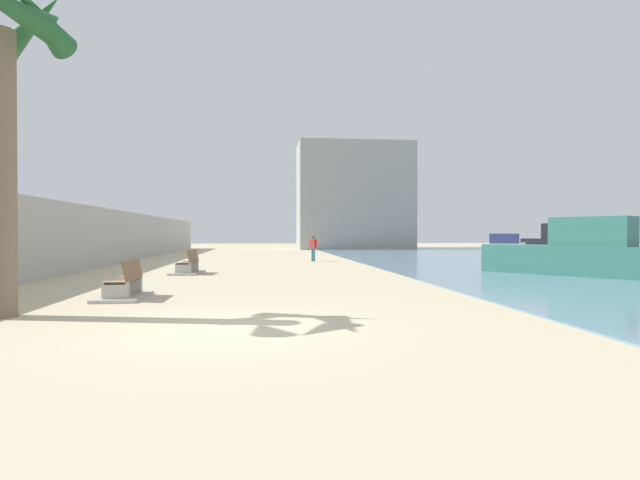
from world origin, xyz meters
name	(u,v)px	position (x,y,z in m)	size (l,w,h in m)	color
ground_plane	(249,265)	(0.00, 18.00, 0.00)	(120.00, 120.00, 0.00)	#C6B793
seawall	(98,237)	(-7.50, 18.00, 1.46)	(0.80, 64.00, 2.92)	#ADAAA3
palm_tree	(0,86)	(-4.48, 1.68, 4.54)	(2.84, 2.93, 6.73)	#7A6651
bench_near	(124,289)	(-2.86, 4.52, 0.23)	(1.10, 2.10, 0.98)	#ADAAA3
bench_far	(188,268)	(-2.38, 12.68, 0.23)	(1.29, 2.19, 0.98)	#ADAAA3
person_walking	(313,246)	(3.66, 21.60, 0.88)	(0.42, 0.38, 1.54)	teal
boat_outer	(551,242)	(24.45, 31.72, 0.93)	(1.77, 6.55, 2.45)	black
boat_far_right	(505,249)	(16.07, 22.68, 0.66)	(4.42, 5.40, 1.60)	beige
boat_far_left	(614,244)	(30.39, 32.19, 0.73)	(4.53, 5.73, 1.91)	black
boat_nearest	(572,254)	(12.61, 9.92, 0.86)	(5.03, 6.30, 2.24)	#337060
harbor_building	(354,197)	(10.50, 46.00, 5.59)	(12.00, 6.00, 11.18)	#9E9E99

